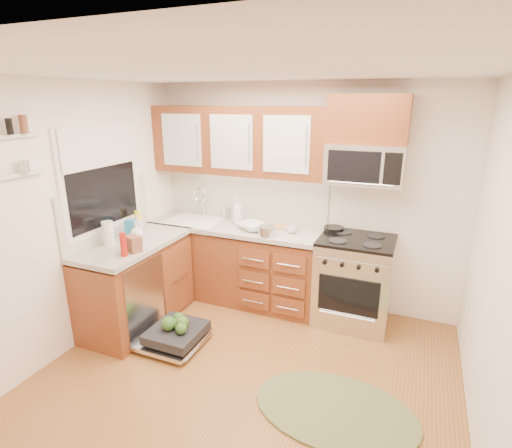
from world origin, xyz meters
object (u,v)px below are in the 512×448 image
at_px(range, 354,281).
at_px(skillet, 334,229).
at_px(stock_pot, 267,231).
at_px(cup, 292,229).
at_px(paper_towel_roll, 108,233).
at_px(upper_cabinets, 238,141).
at_px(microwave, 365,164).
at_px(dishwasher, 173,335).
at_px(rug, 335,410).
at_px(cutting_board, 274,226).
at_px(bowl_a, 251,226).
at_px(bowl_b, 254,227).
at_px(sink, 195,230).

distance_m(range, skillet, 0.60).
relative_size(stock_pot, cup, 1.56).
height_order(skillet, paper_towel_roll, paper_towel_roll).
xyz_separation_m(upper_cabinets, microwave, (1.41, -0.02, -0.18)).
bearing_deg(stock_pot, dishwasher, -124.13).
height_order(rug, cutting_board, cutting_board).
xyz_separation_m(microwave, skillet, (-0.28, 0.05, -0.73)).
bearing_deg(bowl_a, bowl_b, -40.27).
distance_m(sink, paper_towel_roll, 1.14).
bearing_deg(rug, paper_towel_roll, 172.07).
distance_m(stock_pot, cutting_board, 0.32).
bearing_deg(bowl_a, cutting_board, 32.35).
bearing_deg(stock_pot, sink, 168.84).
distance_m(skillet, paper_towel_roll, 2.35).
bearing_deg(bowl_a, paper_towel_roll, -137.13).
xyz_separation_m(skillet, paper_towel_roll, (-2.00, -1.24, 0.08)).
height_order(upper_cabinets, bowl_a, upper_cabinets).
xyz_separation_m(sink, cutting_board, (0.99, 0.12, 0.14)).
height_order(rug, cup, cup).
height_order(range, paper_towel_roll, paper_towel_roll).
bearing_deg(paper_towel_roll, dishwasher, -4.97).
bearing_deg(sink, paper_towel_roll, -108.34).
xyz_separation_m(upper_cabinets, cutting_board, (0.46, -0.04, -0.94)).
distance_m(skillet, cutting_board, 0.67).
relative_size(dishwasher, paper_towel_roll, 2.88).
distance_m(microwave, sink, 2.13).
bearing_deg(dishwasher, paper_towel_roll, 175.03).
xyz_separation_m(microwave, paper_towel_roll, (-2.28, -1.19, -0.65)).
bearing_deg(cutting_board, range, -6.38).
xyz_separation_m(range, sink, (-1.93, -0.01, 0.33)).
bearing_deg(cutting_board, skillet, 5.89).
height_order(dishwasher, paper_towel_roll, paper_towel_roll).
bearing_deg(bowl_a, stock_pot, -32.83).
relative_size(stock_pot, bowl_b, 0.72).
bearing_deg(sink, cup, -0.08).
relative_size(rug, cup, 10.97).
xyz_separation_m(stock_pot, cup, (0.21, 0.20, -0.01)).
distance_m(rug, bowl_a, 2.10).
height_order(upper_cabinets, stock_pot, upper_cabinets).
distance_m(upper_cabinets, rug, 2.86).
xyz_separation_m(upper_cabinets, rug, (1.52, -1.54, -1.86)).
distance_m(dishwasher, bowl_b, 1.41).
bearing_deg(range, sink, -179.70).
distance_m(cutting_board, cup, 0.27).
xyz_separation_m(dishwasher, stock_pot, (0.62, 0.92, 0.88)).
bearing_deg(microwave, bowl_b, -168.98).
bearing_deg(bowl_a, dishwasher, -108.45).
height_order(microwave, sink, microwave).
height_order(stock_pot, paper_towel_roll, paper_towel_roll).
height_order(range, stock_pot, stock_pot).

